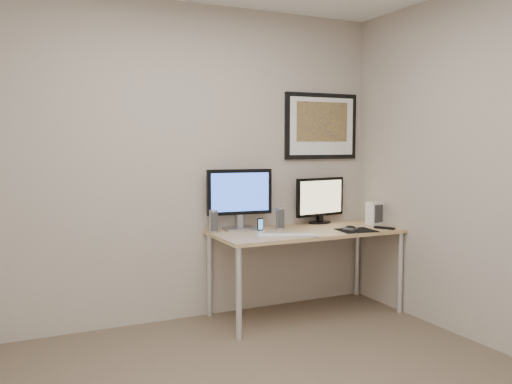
% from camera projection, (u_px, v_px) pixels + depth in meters
% --- Properties ---
extents(room, '(3.60, 3.60, 3.60)m').
position_uv_depth(room, '(241.00, 113.00, 3.27)').
color(room, white).
rests_on(room, ground).
extents(desk, '(1.60, 0.70, 0.73)m').
position_uv_depth(desk, '(306.00, 238.00, 4.60)').
color(desk, '#AE7A54').
rests_on(desk, floor).
extents(framed_art, '(0.75, 0.04, 0.60)m').
position_uv_depth(framed_art, '(321.00, 126.00, 4.96)').
color(framed_art, black).
rests_on(framed_art, room).
extents(monitor_large, '(0.57, 0.21, 0.52)m').
position_uv_depth(monitor_large, '(240.00, 196.00, 4.57)').
color(monitor_large, '#A9A9AE').
rests_on(monitor_large, desk).
extents(monitor_tv, '(0.53, 0.16, 0.42)m').
position_uv_depth(monitor_tv, '(320.00, 199.00, 4.95)').
color(monitor_tv, black).
rests_on(monitor_tv, desk).
extents(speaker_left, '(0.09, 0.09, 0.19)m').
position_uv_depth(speaker_left, '(214.00, 221.00, 4.46)').
color(speaker_left, '#A9A9AE').
rests_on(speaker_left, desk).
extents(speaker_right, '(0.09, 0.09, 0.19)m').
position_uv_depth(speaker_right, '(280.00, 218.00, 4.62)').
color(speaker_right, '#A9A9AE').
rests_on(speaker_right, desk).
extents(phone_dock, '(0.07, 0.07, 0.12)m').
position_uv_depth(phone_dock, '(260.00, 225.00, 4.46)').
color(phone_dock, black).
rests_on(phone_dock, desk).
extents(keyboard, '(0.50, 0.31, 0.02)m').
position_uv_depth(keyboard, '(287.00, 235.00, 4.28)').
color(keyboard, '#B7B7BC').
rests_on(keyboard, desk).
extents(mousepad, '(0.33, 0.30, 0.00)m').
position_uv_depth(mousepad, '(356.00, 230.00, 4.56)').
color(mousepad, black).
rests_on(mousepad, desk).
extents(mouse, '(0.09, 0.12, 0.04)m').
position_uv_depth(mouse, '(350.00, 228.00, 4.57)').
color(mouse, black).
rests_on(mouse, mousepad).
extents(remote, '(0.13, 0.18, 0.02)m').
position_uv_depth(remote, '(384.00, 228.00, 4.65)').
color(remote, black).
rests_on(remote, desk).
extents(fan_unit, '(0.15, 0.12, 0.21)m').
position_uv_depth(fan_unit, '(374.00, 213.00, 4.90)').
color(fan_unit, silver).
rests_on(fan_unit, desk).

